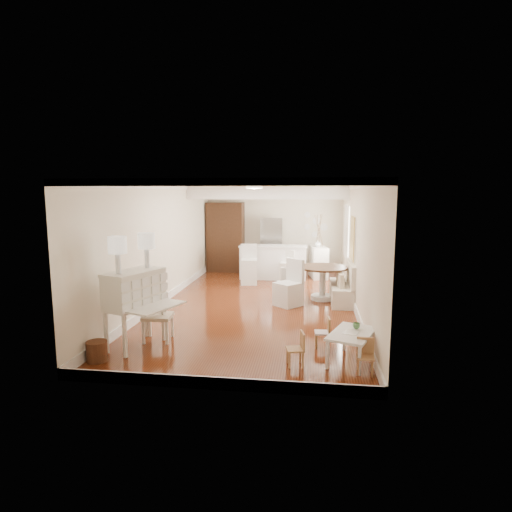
% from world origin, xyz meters
% --- Properties ---
extents(room, '(9.00, 9.04, 2.82)m').
position_xyz_m(room, '(0.04, 0.32, 1.98)').
color(room, maroon).
rests_on(room, ground).
extents(secretary_bureau, '(1.35, 1.36, 1.33)m').
position_xyz_m(secretary_bureau, '(-1.70, -3.06, 0.66)').
color(secretary_bureau, white).
rests_on(secretary_bureau, ground).
extents(gustavian_armchair, '(0.58, 0.58, 0.92)m').
position_xyz_m(gustavian_armchair, '(-1.44, -2.71, 0.46)').
color(gustavian_armchair, white).
rests_on(gustavian_armchair, ground).
extents(wicker_basket, '(0.36, 0.36, 0.32)m').
position_xyz_m(wicker_basket, '(-2.05, -3.76, 0.16)').
color(wicker_basket, '#552E1A').
rests_on(wicker_basket, ground).
extents(kids_table, '(0.88, 1.10, 0.48)m').
position_xyz_m(kids_table, '(1.90, -3.28, 0.24)').
color(kids_table, white).
rests_on(kids_table, ground).
extents(kids_chair_a, '(0.31, 0.31, 0.54)m').
position_xyz_m(kids_chair_a, '(1.04, -3.53, 0.27)').
color(kids_chair_a, '#AF814F').
rests_on(kids_chair_a, ground).
extents(kids_chair_b, '(0.27, 0.27, 0.52)m').
position_xyz_m(kids_chair_b, '(1.47, -2.67, 0.26)').
color(kids_chair_b, '#A07B48').
rests_on(kids_chair_b, ground).
extents(kids_chair_c, '(0.28, 0.28, 0.52)m').
position_xyz_m(kids_chair_c, '(2.06, -3.70, 0.26)').
color(kids_chair_c, '#B47F51').
rests_on(kids_chair_c, ground).
extents(banquette, '(0.52, 1.60, 0.98)m').
position_xyz_m(banquette, '(1.99, 0.50, 0.49)').
color(banquette, silver).
rests_on(banquette, ground).
extents(dining_table, '(1.33, 1.33, 0.83)m').
position_xyz_m(dining_table, '(1.54, 0.66, 0.41)').
color(dining_table, '#432715').
rests_on(dining_table, ground).
extents(slip_chair_near, '(0.74, 0.74, 1.09)m').
position_xyz_m(slip_chair_near, '(0.73, -0.02, 0.54)').
color(slip_chair_near, white).
rests_on(slip_chair_near, ground).
extents(slip_chair_far, '(0.49, 0.51, 0.81)m').
position_xyz_m(slip_chair_far, '(0.64, 0.73, 0.40)').
color(slip_chair_far, silver).
rests_on(slip_chair_far, ground).
extents(breakfast_counter, '(2.05, 0.65, 1.03)m').
position_xyz_m(breakfast_counter, '(0.10, 3.10, 0.52)').
color(breakfast_counter, white).
rests_on(breakfast_counter, ground).
extents(bar_stool_left, '(0.52, 0.52, 1.15)m').
position_xyz_m(bar_stool_left, '(-0.52, 2.22, 0.58)').
color(bar_stool_left, white).
rests_on(bar_stool_left, ground).
extents(bar_stool_right, '(0.43, 0.43, 0.93)m').
position_xyz_m(bar_stool_right, '(0.54, 2.66, 0.47)').
color(bar_stool_right, white).
rests_on(bar_stool_right, ground).
extents(pantry_cabinet, '(1.20, 0.60, 2.30)m').
position_xyz_m(pantry_cabinet, '(-1.60, 4.18, 1.15)').
color(pantry_cabinet, '#381E11').
rests_on(pantry_cabinet, ground).
extents(fridge, '(0.75, 0.65, 1.80)m').
position_xyz_m(fridge, '(0.30, 4.15, 0.90)').
color(fridge, silver).
rests_on(fridge, ground).
extents(sideboard, '(0.62, 1.08, 0.97)m').
position_xyz_m(sideboard, '(1.47, 3.51, 0.48)').
color(sideboard, white).
rests_on(sideboard, ground).
extents(pencil_cup, '(0.15, 0.15, 0.09)m').
position_xyz_m(pencil_cup, '(1.99, -3.08, 0.53)').
color(pencil_cup, '#549055').
rests_on(pencil_cup, kids_table).
extents(branch_vase, '(0.22, 0.22, 0.20)m').
position_xyz_m(branch_vase, '(1.44, 3.49, 1.07)').
color(branch_vase, white).
rests_on(branch_vase, sideboard).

